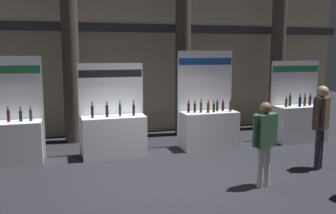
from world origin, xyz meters
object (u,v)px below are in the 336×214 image
Objects in this scene: exhibitor_booth_2 at (209,125)px; exhibitor_booth_3 at (299,120)px; exhibitor_booth_1 at (114,132)px; visitor_2 at (321,120)px; visitor_3 at (265,137)px.

exhibitor_booth_2 is 1.13× the size of exhibitor_booth_3.
exhibitor_booth_3 reaches higher than exhibitor_booth_1.
exhibitor_booth_2 is at bearing -88.47° from visitor_2.
exhibitor_booth_2 is at bearing 178.30° from exhibitor_booth_3.
exhibitor_booth_1 is 5.23m from exhibitor_booth_3.
exhibitor_booth_2 is 1.58× the size of visitor_3.
exhibitor_booth_3 is (5.23, 0.01, 0.01)m from exhibitor_booth_1.
visitor_2 is at bearing -117.14° from exhibitor_booth_3.
exhibitor_booth_1 is at bearing -179.93° from exhibitor_booth_3.
exhibitor_booth_2 reaches higher than exhibitor_booth_1.
visitor_3 is (2.37, -2.82, 0.37)m from exhibitor_booth_1.
exhibitor_booth_3 is 1.25× the size of visitor_2.
visitor_3 is at bearing -135.27° from exhibitor_booth_3.
exhibitor_booth_3 is at bearing -151.59° from visitor_3.
exhibitor_booth_1 is 1.39× the size of visitor_3.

